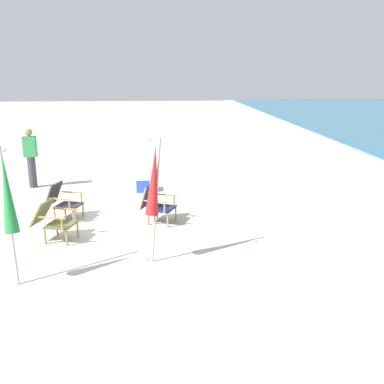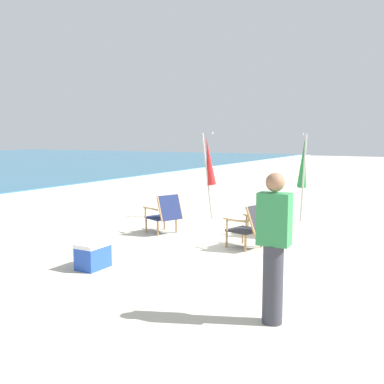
{
  "view_description": "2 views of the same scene",
  "coord_description": "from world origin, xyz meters",
  "px_view_note": "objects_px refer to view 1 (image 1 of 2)",
  "views": [
    {
      "loc": [
        9.39,
        1.74,
        3.13
      ],
      "look_at": [
        0.02,
        2.42,
        0.59
      ],
      "focal_mm": 42.0,
      "sensor_mm": 36.0,
      "label": 1
    },
    {
      "loc": [
        -7.49,
        -3.29,
        2.01
      ],
      "look_at": [
        0.47,
        1.12,
        0.88
      ],
      "focal_mm": 42.0,
      "sensor_mm": 36.0,
      "label": 2
    }
  ],
  "objects_px": {
    "beach_chair_back_right": "(156,203)",
    "cooler_box": "(143,184)",
    "umbrella_furled_red": "(154,181)",
    "beach_chair_far_center": "(62,200)",
    "beach_chair_front_left": "(52,219)",
    "person_near_chairs": "(31,157)",
    "umbrella_furled_green": "(8,195)"
  },
  "relations": [
    {
      "from": "beach_chair_back_right",
      "to": "cooler_box",
      "type": "xyz_separation_m",
      "value": [
        -2.62,
        -0.36,
        -0.23
      ]
    },
    {
      "from": "umbrella_furled_red",
      "to": "cooler_box",
      "type": "distance_m",
      "value": 4.79
    },
    {
      "from": "beach_chair_far_center",
      "to": "beach_chair_front_left",
      "type": "distance_m",
      "value": 1.25
    },
    {
      "from": "beach_chair_front_left",
      "to": "person_near_chairs",
      "type": "relative_size",
      "value": 0.55
    },
    {
      "from": "beach_chair_front_left",
      "to": "cooler_box",
      "type": "relative_size",
      "value": 1.82
    },
    {
      "from": "umbrella_furled_red",
      "to": "beach_chair_back_right",
      "type": "bearing_deg",
      "value": -179.88
    },
    {
      "from": "beach_chair_back_right",
      "to": "umbrella_furled_red",
      "type": "distance_m",
      "value": 2.22
    },
    {
      "from": "beach_chair_back_right",
      "to": "person_near_chairs",
      "type": "bearing_deg",
      "value": -133.43
    },
    {
      "from": "beach_chair_far_center",
      "to": "umbrella_furled_green",
      "type": "xyz_separation_m",
      "value": [
        2.98,
        -0.1,
        0.94
      ]
    },
    {
      "from": "beach_chair_back_right",
      "to": "beach_chair_front_left",
      "type": "relative_size",
      "value": 0.94
    },
    {
      "from": "beach_chair_far_center",
      "to": "umbrella_furled_green",
      "type": "distance_m",
      "value": 3.13
    },
    {
      "from": "beach_chair_back_right",
      "to": "person_near_chairs",
      "type": "distance_m",
      "value": 4.73
    },
    {
      "from": "beach_chair_far_center",
      "to": "umbrella_furled_red",
      "type": "relative_size",
      "value": 0.39
    },
    {
      "from": "beach_chair_front_left",
      "to": "umbrella_furled_red",
      "type": "relative_size",
      "value": 0.42
    },
    {
      "from": "beach_chair_far_center",
      "to": "beach_chair_back_right",
      "type": "xyz_separation_m",
      "value": [
        0.34,
        2.03,
        0.0
      ]
    },
    {
      "from": "umbrella_furled_green",
      "to": "cooler_box",
      "type": "xyz_separation_m",
      "value": [
        -5.27,
        1.77,
        -1.16
      ]
    },
    {
      "from": "beach_chair_front_left",
      "to": "umbrella_furled_green",
      "type": "bearing_deg",
      "value": -5.97
    },
    {
      "from": "umbrella_furled_red",
      "to": "person_near_chairs",
      "type": "xyz_separation_m",
      "value": [
        -5.24,
        -3.43,
        -0.55
      ]
    },
    {
      "from": "beach_chair_front_left",
      "to": "beach_chair_far_center",
      "type": "bearing_deg",
      "value": -176.3
    },
    {
      "from": "cooler_box",
      "to": "umbrella_furled_red",
      "type": "bearing_deg",
      "value": 4.47
    },
    {
      "from": "beach_chair_far_center",
      "to": "person_near_chairs",
      "type": "bearing_deg",
      "value": -154.36
    },
    {
      "from": "beach_chair_far_center",
      "to": "person_near_chairs",
      "type": "distance_m",
      "value": 3.25
    },
    {
      "from": "umbrella_furled_red",
      "to": "cooler_box",
      "type": "height_order",
      "value": "umbrella_furled_red"
    },
    {
      "from": "beach_chair_front_left",
      "to": "cooler_box",
      "type": "bearing_deg",
      "value": 155.77
    },
    {
      "from": "beach_chair_far_center",
      "to": "umbrella_furled_green",
      "type": "relative_size",
      "value": 0.4
    },
    {
      "from": "person_near_chairs",
      "to": "beach_chair_far_center",
      "type": "bearing_deg",
      "value": 25.64
    },
    {
      "from": "umbrella_furled_green",
      "to": "umbrella_furled_red",
      "type": "relative_size",
      "value": 0.99
    },
    {
      "from": "umbrella_furled_green",
      "to": "person_near_chairs",
      "type": "xyz_separation_m",
      "value": [
        -5.89,
        -1.29,
        -0.53
      ]
    },
    {
      "from": "beach_chair_front_left",
      "to": "cooler_box",
      "type": "xyz_separation_m",
      "value": [
        -3.53,
        1.59,
        -0.22
      ]
    },
    {
      "from": "cooler_box",
      "to": "person_near_chairs",
      "type": "bearing_deg",
      "value": -101.38
    },
    {
      "from": "person_near_chairs",
      "to": "cooler_box",
      "type": "bearing_deg",
      "value": 78.62
    },
    {
      "from": "beach_chair_front_left",
      "to": "umbrella_furled_green",
      "type": "height_order",
      "value": "umbrella_furled_green"
    }
  ]
}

